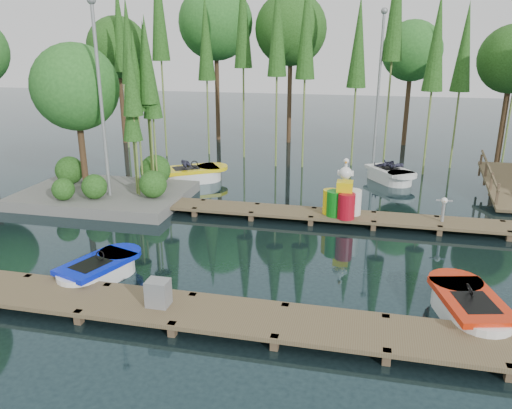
% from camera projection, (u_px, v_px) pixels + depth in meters
% --- Properties ---
extents(ground_plane, '(90.00, 90.00, 0.00)m').
position_uv_depth(ground_plane, '(236.00, 243.00, 15.09)').
color(ground_plane, '#1D3136').
extents(near_dock, '(18.00, 1.50, 0.50)m').
position_uv_depth(near_dock, '(183.00, 310.00, 10.85)').
color(near_dock, brown).
rests_on(near_dock, ground).
extents(far_dock, '(15.00, 1.20, 0.50)m').
position_uv_depth(far_dock, '(283.00, 212.00, 17.13)').
color(far_dock, brown).
rests_on(far_dock, ground).
extents(island, '(6.20, 4.20, 6.75)m').
position_uv_depth(island, '(94.00, 116.00, 18.47)').
color(island, slate).
rests_on(island, ground).
extents(tree_screen, '(34.42, 18.53, 10.31)m').
position_uv_depth(tree_screen, '(251.00, 34.00, 23.43)').
color(tree_screen, '#47311E').
rests_on(tree_screen, ground).
extents(lamp_island, '(0.30, 0.30, 7.25)m').
position_uv_depth(lamp_island, '(100.00, 88.00, 17.24)').
color(lamp_island, gray).
rests_on(lamp_island, ground).
extents(lamp_rear, '(0.30, 0.30, 7.25)m').
position_uv_depth(lamp_rear, '(379.00, 76.00, 23.12)').
color(lamp_rear, gray).
rests_on(lamp_rear, ground).
extents(ramp, '(1.50, 3.94, 1.49)m').
position_uv_depth(ramp, '(507.00, 185.00, 19.04)').
color(ramp, brown).
rests_on(ramp, ground).
extents(boat_blue, '(1.83, 2.67, 0.82)m').
position_uv_depth(boat_blue, '(99.00, 271.00, 12.71)').
color(boat_blue, white).
rests_on(boat_blue, ground).
extents(boat_red, '(1.79, 2.87, 0.90)m').
position_uv_depth(boat_red, '(469.00, 309.00, 10.86)').
color(boat_red, white).
rests_on(boat_red, ground).
extents(boat_yellow_far, '(3.18, 2.72, 1.47)m').
position_uv_depth(boat_yellow_far, '(192.00, 174.00, 21.63)').
color(boat_yellow_far, white).
rests_on(boat_yellow_far, ground).
extents(boat_white_far, '(2.50, 2.90, 1.27)m').
position_uv_depth(boat_white_far, '(390.00, 175.00, 21.64)').
color(boat_white_far, white).
rests_on(boat_white_far, ground).
extents(utility_cabinet, '(0.48, 0.41, 0.59)m').
position_uv_depth(utility_cabinet, '(158.00, 293.00, 10.85)').
color(utility_cabinet, gray).
rests_on(utility_cabinet, near_dock).
extents(yellow_barrel, '(0.55, 0.55, 0.82)m').
position_uv_depth(yellow_barrel, '(331.00, 202.00, 16.64)').
color(yellow_barrel, yellow).
rests_on(yellow_barrel, far_dock).
extents(drum_cluster, '(1.12, 1.03, 1.94)m').
position_uv_depth(drum_cluster, '(345.00, 199.00, 16.35)').
color(drum_cluster, '#0D7714').
rests_on(drum_cluster, far_dock).
extents(seagull_post, '(0.50, 0.27, 0.80)m').
position_uv_depth(seagull_post, '(444.00, 205.00, 15.85)').
color(seagull_post, gray).
rests_on(seagull_post, far_dock).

